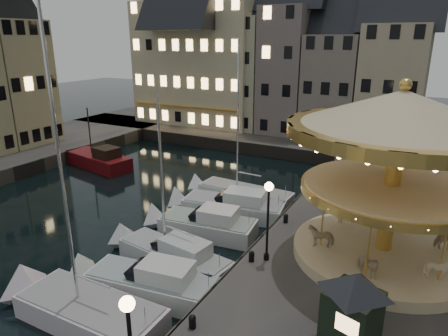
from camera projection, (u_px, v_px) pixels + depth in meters
The scene contains 28 objects.
ground at pixel (143, 256), 23.03m from camera, with size 160.00×160.00×0.00m, color black.
quay_east at pixel (418, 258), 21.55m from camera, with size 16.00×56.00×1.30m, color #474442.
quay_north at pixel (236, 133), 49.87m from camera, with size 44.00×12.00×1.30m, color #474442.
quaywall_e at pixel (279, 227), 25.15m from camera, with size 0.15×44.00×1.30m, color #47423A.
quaywall_n at pixel (228, 146), 43.95m from camera, with size 48.00×0.15×1.30m, color #47423A.
streetlamp_b at pixel (268, 210), 19.38m from camera, with size 0.44×0.44×4.17m.
streetlamp_c at pixel (335, 147), 30.68m from camera, with size 0.44×0.44×4.17m.
bollard_a at pixel (192, 321), 15.38m from camera, with size 0.30×0.30×0.57m.
bollard_b at pixel (252, 256), 19.98m from camera, with size 0.30×0.30×0.57m.
bollard_c at pixel (286, 218), 24.17m from camera, with size 0.30×0.30×0.57m.
bollard_d at pixel (312, 189), 28.77m from camera, with size 0.30×0.30×0.57m.
townhouse_na at pixel (168, 70), 54.50m from camera, with size 5.50×8.00×12.80m.
townhouse_nb at pixel (202, 68), 51.89m from camera, with size 6.16×8.00×13.80m.
townhouse_nc at pixel (244, 65), 49.01m from camera, with size 6.82×8.00×14.80m.
townhouse_nd at pixel (289, 62), 46.27m from camera, with size 5.50×8.00×15.80m.
townhouse_ne at pixel (335, 78), 44.28m from camera, with size 6.16×8.00×12.80m.
townhouse_nf at pixel (394, 75), 41.41m from camera, with size 6.82×8.00×13.80m.
townhouse_wc at pixel (8, 73), 41.26m from camera, with size 8.80×5.50×14.20m.
hotel_corner at pixel (202, 56), 51.40m from camera, with size 17.60×9.00×16.80m.
motorboat_a at pixel (81, 310), 17.66m from camera, with size 7.82×2.66×13.13m.
motorboat_b at pixel (145, 283), 19.40m from camera, with size 7.62×3.14×2.15m.
motorboat_c at pixel (169, 255), 21.84m from camera, with size 7.89×2.99×10.41m.
motorboat_d at pixel (202, 225), 25.46m from camera, with size 7.17×3.12×2.15m.
motorboat_e at pixel (228, 206), 28.26m from camera, with size 8.21×3.49×2.15m.
motorboat_f at pixel (239, 194), 30.76m from camera, with size 8.31×2.45×11.02m.
red_fishing_boat at pixel (99, 161), 38.49m from camera, with size 7.73×3.88×5.92m.
carousel at pixel (398, 145), 18.59m from camera, with size 10.28×10.28×9.00m.
ticket_kiosk at pixel (354, 296), 14.24m from camera, with size 2.76×2.76×3.23m.
Camera 1 is at (13.73, -15.68, 12.00)m, focal length 32.00 mm.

